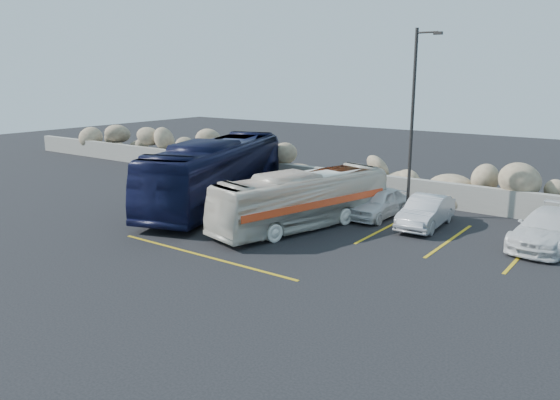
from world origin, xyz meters
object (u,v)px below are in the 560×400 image
Objects in this scene: vintage_bus at (303,200)px; car_b at (426,212)px; lamppost at (413,119)px; tour_coach at (216,173)px; car_c at (548,229)px; car_a at (379,203)px.

vintage_bus is 5.10m from car_b.
lamppost is 9.38m from tour_coach.
car_b is at bearing -173.56° from car_c.
tour_coach is 2.92× the size of car_b.
car_a is 0.83× the size of car_c.
car_a is (1.79, 3.33, -0.51)m from vintage_bus.
lamppost reaches higher than tour_coach.
tour_coach is (-5.49, 0.82, 0.41)m from vintage_bus.
car_b is (9.56, 2.22, -0.94)m from tour_coach.
tour_coach reaches higher than car_c.
car_c reaches higher than car_b.
lamppost reaches higher than car_a.
car_c reaches higher than car_a.
tour_coach is 7.76m from car_a.
car_b is at bearing -4.94° from car_a.
car_c is at bearing 34.32° from vintage_bus.
car_b is (4.06, 3.04, -0.52)m from vintage_bus.
car_c is at bearing -1.98° from car_b.
tour_coach is at bearing -165.49° from car_c.
lamppost is at bearing 132.79° from car_b.
car_b is at bearing -44.01° from lamppost.
car_a is at bearing 76.18° from vintage_bus.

